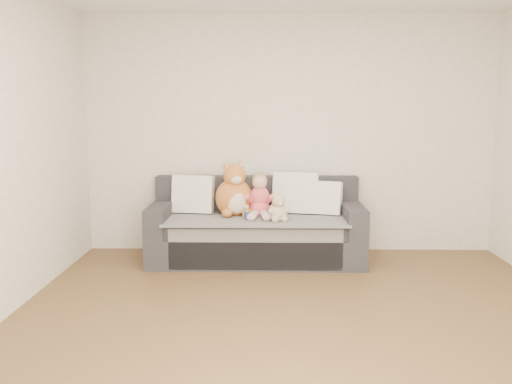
# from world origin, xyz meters

# --- Properties ---
(room_shell) EXTENTS (5.00, 5.00, 5.00)m
(room_shell) POSITION_xyz_m (0.00, 0.42, 1.30)
(room_shell) COLOR brown
(room_shell) RESTS_ON ground
(sofa) EXTENTS (2.20, 0.94, 0.85)m
(sofa) POSITION_xyz_m (-0.36, 2.06, 0.31)
(sofa) COLOR #2B2B30
(sofa) RESTS_ON ground
(cushion_left) EXTENTS (0.46, 0.26, 0.42)m
(cushion_left) POSITION_xyz_m (-1.04, 2.20, 0.67)
(cushion_left) COLOR silver
(cushion_left) RESTS_ON sofa
(cushion_right_back) EXTENTS (0.51, 0.30, 0.45)m
(cushion_right_back) POSITION_xyz_m (0.06, 2.22, 0.69)
(cushion_right_back) COLOR silver
(cushion_right_back) RESTS_ON sofa
(cushion_right_front) EXTENTS (0.42, 0.29, 0.36)m
(cushion_right_front) POSITION_xyz_m (0.35, 2.15, 0.65)
(cushion_right_front) COLOR silver
(cushion_right_front) RESTS_ON sofa
(toddler) EXTENTS (0.32, 0.45, 0.45)m
(toddler) POSITION_xyz_m (-0.33, 2.03, 0.66)
(toddler) COLOR #E04F61
(toddler) RESTS_ON sofa
(plush_cat) EXTENTS (0.48, 0.46, 0.60)m
(plush_cat) POSITION_xyz_m (-0.59, 2.10, 0.69)
(plush_cat) COLOR #A84D25
(plush_cat) RESTS_ON sofa
(teddy_bear) EXTENTS (0.22, 0.17, 0.28)m
(teddy_bear) POSITION_xyz_m (-0.13, 1.76, 0.59)
(teddy_bear) COLOR #CFB18F
(teddy_bear) RESTS_ON sofa
(plush_cow) EXTENTS (0.14, 0.20, 0.17)m
(plush_cow) POSITION_xyz_m (-0.13, 1.86, 0.54)
(plush_cow) COLOR white
(plush_cow) RESTS_ON sofa
(sippy_cup) EXTENTS (0.09, 0.07, 0.10)m
(sippy_cup) POSITION_xyz_m (-0.45, 1.85, 0.53)
(sippy_cup) COLOR #3E338C
(sippy_cup) RESTS_ON sofa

